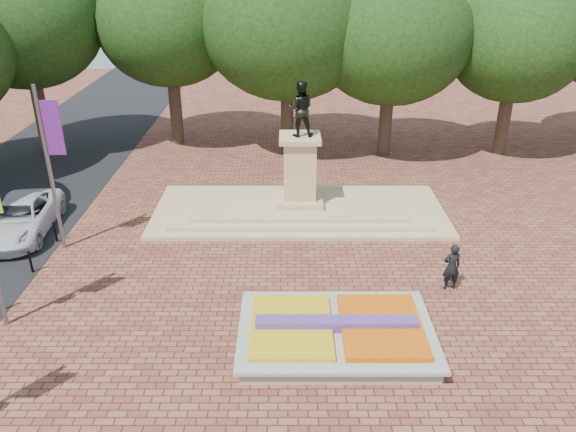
{
  "coord_description": "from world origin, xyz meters",
  "views": [
    {
      "loc": [
        -0.56,
        -16.79,
        11.57
      ],
      "look_at": [
        -0.55,
        2.99,
        2.2
      ],
      "focal_mm": 35.0,
      "sensor_mm": 36.0,
      "label": 1
    }
  ],
  "objects_px": {
    "van": "(20,218)",
    "pedestrian": "(452,267)",
    "monument": "(299,196)",
    "flower_bed": "(337,333)"
  },
  "relations": [
    {
      "from": "monument",
      "to": "pedestrian",
      "type": "distance_m",
      "value": 8.73
    },
    {
      "from": "flower_bed",
      "to": "van",
      "type": "relative_size",
      "value": 1.11
    },
    {
      "from": "van",
      "to": "pedestrian",
      "type": "distance_m",
      "value": 18.64
    },
    {
      "from": "monument",
      "to": "van",
      "type": "xyz_separation_m",
      "value": [
        -12.54,
        -2.2,
        -0.09
      ]
    },
    {
      "from": "monument",
      "to": "van",
      "type": "height_order",
      "value": "monument"
    },
    {
      "from": "monument",
      "to": "van",
      "type": "relative_size",
      "value": 2.47
    },
    {
      "from": "monument",
      "to": "van",
      "type": "distance_m",
      "value": 12.73
    },
    {
      "from": "van",
      "to": "monument",
      "type": "bearing_deg",
      "value": 5.39
    },
    {
      "from": "pedestrian",
      "to": "flower_bed",
      "type": "bearing_deg",
      "value": 27.95
    },
    {
      "from": "flower_bed",
      "to": "pedestrian",
      "type": "bearing_deg",
      "value": 35.76
    }
  ]
}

